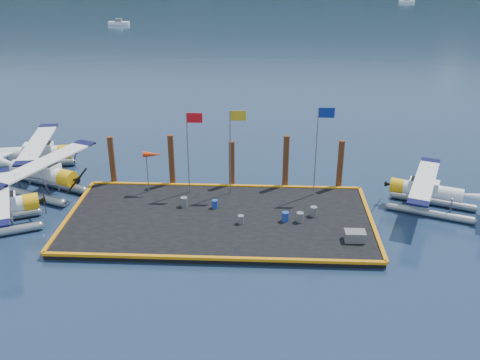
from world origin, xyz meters
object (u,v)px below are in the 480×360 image
at_px(drum_0, 184,202).
at_px(piling_4, 340,166).
at_px(piling_2, 232,165).
at_px(flagpole_red, 190,141).
at_px(flagpole_yellow, 233,140).
at_px(piling_1, 172,162).
at_px(drum_3, 241,219).
at_px(windsock, 153,155).
at_px(seaplane_d, 428,193).
at_px(piling_0, 112,162).
at_px(seaplane_b, 42,175).
at_px(drum_1, 285,217).
at_px(crate, 355,236).
at_px(flagpole_blue, 320,139).
at_px(piling_3, 286,163).
at_px(drum_5, 215,204).
at_px(seaplane_c, 34,155).
at_px(drum_4, 314,211).
at_px(drum_2, 300,217).

relative_size(drum_0, piling_4, 0.17).
bearing_deg(piling_2, flagpole_red, -150.20).
height_order(flagpole_yellow, piling_1, flagpole_yellow).
xyz_separation_m(drum_3, flagpole_red, (-3.76, 4.53, 3.72)).
bearing_deg(windsock, seaplane_d, -3.63).
bearing_deg(piling_4, piling_0, 180.00).
height_order(seaplane_b, drum_1, seaplane_b).
xyz_separation_m(drum_0, drum_1, (6.91, -1.80, -0.01)).
xyz_separation_m(piling_0, piling_4, (17.00, 0.00, 0.00)).
bearing_deg(crate, piling_0, 154.89).
distance_m(crate, flagpole_blue, 7.73).
xyz_separation_m(drum_3, windsock, (-6.49, 4.53, 2.55)).
relative_size(piling_3, piling_4, 1.07).
distance_m(seaplane_b, drum_0, 11.09).
distance_m(drum_5, flagpole_blue, 8.51).
bearing_deg(seaplane_c, piling_1, 68.57).
xyz_separation_m(flagpole_red, piling_3, (6.79, 1.60, -2.25)).
height_order(seaplane_c, seaplane_d, seaplane_c).
distance_m(seaplane_c, piling_1, 11.75).
distance_m(drum_4, flagpole_yellow, 7.47).
bearing_deg(crate, piling_3, 116.77).
height_order(drum_5, flagpole_blue, flagpole_blue).
bearing_deg(piling_0, flagpole_yellow, -9.86).
relative_size(seaplane_d, drum_4, 12.57).
relative_size(drum_0, flagpole_blue, 0.10).
bearing_deg(drum_3, drum_4, 14.69).
distance_m(flagpole_yellow, piling_2, 3.07).
xyz_separation_m(drum_2, piling_4, (3.20, 5.74, 1.27)).
xyz_separation_m(drum_1, piling_4, (4.14, 5.69, 1.28)).
distance_m(flagpole_blue, windsock, 11.81).
height_order(seaplane_c, drum_0, seaplane_c).
bearing_deg(piling_0, drum_1, -23.87).
relative_size(drum_2, piling_1, 0.16).
bearing_deg(piling_0, flagpole_red, -14.46).
height_order(seaplane_b, piling_1, piling_1).
height_order(flagpole_yellow, piling_3, flagpole_yellow).
height_order(drum_2, flagpole_yellow, flagpole_yellow).
relative_size(drum_2, flagpole_red, 0.11).
relative_size(drum_0, drum_3, 1.20).
distance_m(seaplane_d, piling_1, 18.48).
xyz_separation_m(drum_2, flagpole_yellow, (-4.60, 4.14, 3.78)).
height_order(seaplane_b, flagpole_yellow, flagpole_yellow).
height_order(seaplane_b, piling_0, piling_0).
bearing_deg(piling_2, drum_1, -55.87).
height_order(drum_2, drum_3, drum_2).
bearing_deg(seaplane_c, seaplane_d, 70.30).
relative_size(seaplane_c, flagpole_blue, 1.48).
distance_m(drum_3, piling_4, 9.42).
xyz_separation_m(drum_0, drum_4, (8.81, -0.99, -0.00)).
xyz_separation_m(drum_4, piling_0, (-14.75, 4.88, 1.27)).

